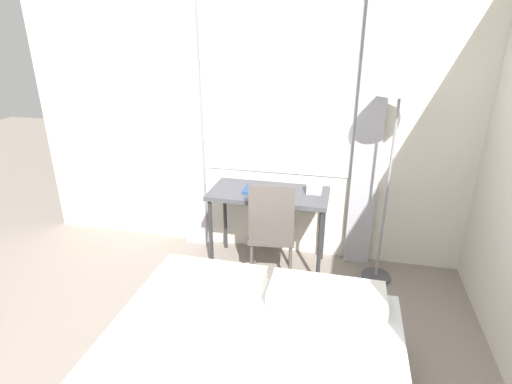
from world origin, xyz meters
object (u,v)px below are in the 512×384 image
Objects in this scene: desk at (269,199)px; telephone at (315,188)px; desk_chair at (272,228)px; book at (257,189)px; standing_lamp at (400,91)px.

desk is 7.04× the size of telephone.
desk_chair is 0.40m from book.
desk is 1.11× the size of desk_chair.
book is (-0.52, -0.08, -0.03)m from telephone.
telephone reaches higher than desk.
desk_chair is 0.50× the size of standing_lamp.
desk is at bearing 99.19° from desk_chair.
desk is 1.43m from standing_lamp.
desk is 0.43m from telephone.
desk_chair is (0.08, -0.26, -0.15)m from desk.
desk_chair is at bearing -164.41° from standing_lamp.
telephone reaches higher than book.
standing_lamp is at bearing -0.03° from desk.
book is at bearing -179.61° from standing_lamp.
book is at bearing 119.39° from desk_chair.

